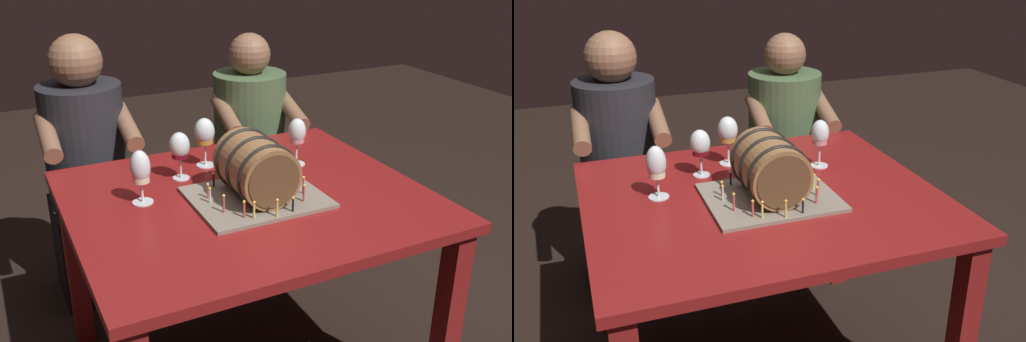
# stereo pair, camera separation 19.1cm
# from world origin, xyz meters

# --- Properties ---
(dining_table) EXTENTS (1.17, 1.02, 0.73)m
(dining_table) POSITION_xyz_m (0.00, 0.00, 0.62)
(dining_table) COLOR maroon
(dining_table) RESTS_ON ground
(barrel_cake) EXTENTS (0.42, 0.36, 0.22)m
(barrel_cake) POSITION_xyz_m (0.01, -0.04, 0.83)
(barrel_cake) COLOR gray
(barrel_cake) RESTS_ON dining_table
(wine_glass_white) EXTENTS (0.07, 0.07, 0.18)m
(wine_glass_white) POSITION_xyz_m (-0.33, 0.10, 0.84)
(wine_glass_white) COLOR white
(wine_glass_white) RESTS_ON dining_table
(wine_glass_amber) EXTENTS (0.08, 0.08, 0.19)m
(wine_glass_amber) POSITION_xyz_m (-0.03, 0.31, 0.85)
(wine_glass_amber) COLOR white
(wine_glass_amber) RESTS_ON dining_table
(wine_glass_red) EXTENTS (0.07, 0.07, 0.17)m
(wine_glass_red) POSITION_xyz_m (-0.15, 0.23, 0.84)
(wine_glass_red) COLOR white
(wine_glass_red) RESTS_ON dining_table
(wine_glass_rose) EXTENTS (0.07, 0.07, 0.18)m
(wine_glass_rose) POSITION_xyz_m (0.29, 0.17, 0.85)
(wine_glass_rose) COLOR white
(wine_glass_rose) RESTS_ON dining_table
(person_seated_left) EXTENTS (0.38, 0.47, 1.17)m
(person_seated_left) POSITION_xyz_m (-0.38, 0.78, 0.55)
(person_seated_left) COLOR black
(person_seated_left) RESTS_ON ground
(person_seated_right) EXTENTS (0.41, 0.50, 1.12)m
(person_seated_right) POSITION_xyz_m (0.38, 0.78, 0.52)
(person_seated_right) COLOR #2A3A24
(person_seated_right) RESTS_ON ground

